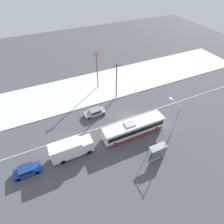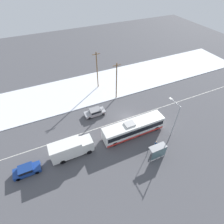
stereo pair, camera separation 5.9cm
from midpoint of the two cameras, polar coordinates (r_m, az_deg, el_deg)
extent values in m
plane|color=#4C4C51|center=(36.28, 5.19, -2.04)|extent=(120.00, 120.00, 0.00)
cube|color=silver|center=(45.63, -2.90, 8.92)|extent=(80.00, 13.08, 0.12)
cube|color=silver|center=(36.28, 5.19, -2.03)|extent=(60.00, 0.12, 0.00)
cube|color=white|center=(32.42, 6.96, -5.15)|extent=(11.74, 2.55, 2.60)
cube|color=black|center=(32.19, 7.00, -4.78)|extent=(11.27, 2.57, 0.99)
cube|color=red|center=(33.22, 6.81, -6.38)|extent=(11.62, 2.57, 0.47)
cube|color=#B2B2B2|center=(31.05, 5.76, -3.91)|extent=(1.80, 1.40, 0.24)
cylinder|color=black|center=(34.58, 14.21, -5.21)|extent=(1.00, 0.28, 1.00)
cylinder|color=black|center=(35.74, 12.15, -2.78)|extent=(1.00, 0.28, 1.00)
cylinder|color=black|center=(31.24, 0.92, -10.33)|extent=(1.00, 0.28, 1.00)
cylinder|color=black|center=(32.52, -0.79, -7.42)|extent=(1.00, 0.28, 1.00)
cube|color=silver|center=(29.78, -14.83, -11.81)|extent=(5.05, 2.30, 2.77)
cube|color=silver|center=(30.23, -8.31, -10.17)|extent=(1.90, 2.19, 2.16)
cube|color=black|center=(30.01, -6.69, -9.12)|extent=(0.06, 1.96, 0.95)
cylinder|color=black|center=(30.55, -7.48, -12.85)|extent=(0.90, 0.26, 0.90)
cylinder|color=black|center=(31.73, -8.69, -10.03)|extent=(0.90, 0.26, 0.90)
cylinder|color=black|center=(30.36, -15.78, -15.39)|extent=(0.90, 0.26, 0.90)
cylinder|color=black|center=(31.55, -16.61, -12.43)|extent=(0.90, 0.26, 0.90)
cube|color=#9E9EA3|center=(36.70, -5.68, -0.25)|extent=(4.35, 1.80, 0.65)
cube|color=gray|center=(36.31, -5.59, 0.50)|extent=(2.26, 1.66, 0.57)
cube|color=black|center=(36.31, -5.59, 0.51)|extent=(2.08, 1.69, 0.46)
cylinder|color=black|center=(36.03, -7.42, -1.96)|extent=(0.64, 0.22, 0.64)
cylinder|color=black|center=(37.14, -8.21, -0.39)|extent=(0.64, 0.22, 0.64)
cylinder|color=black|center=(36.68, -2.93, -0.58)|extent=(0.64, 0.22, 0.64)
cylinder|color=black|center=(37.77, -3.84, 0.92)|extent=(0.64, 0.22, 0.64)
cube|color=navy|center=(31.29, -25.95, -16.86)|extent=(4.01, 1.80, 0.66)
cube|color=navy|center=(30.83, -26.49, -16.31)|extent=(2.09, 1.66, 0.55)
cube|color=black|center=(30.82, -26.49, -16.30)|extent=(1.92, 1.69, 0.44)
cylinder|color=black|center=(30.80, -23.27, -17.70)|extent=(0.64, 0.22, 0.64)
cylinder|color=black|center=(31.69, -23.61, -15.34)|extent=(0.64, 0.22, 0.64)
cylinder|color=black|center=(31.35, -28.28, -18.85)|extent=(0.64, 0.22, 0.64)
cylinder|color=black|center=(32.23, -28.42, -16.49)|extent=(0.64, 0.22, 0.64)
cylinder|color=#23232D|center=(31.91, 13.79, -10.90)|extent=(0.12, 0.12, 0.79)
cylinder|color=#23232D|center=(32.01, 14.15, -10.74)|extent=(0.12, 0.12, 0.79)
cube|color=#19478C|center=(31.40, 14.19, -10.04)|extent=(0.41, 0.22, 0.65)
sphere|color=tan|center=(31.04, 14.34, -9.52)|extent=(0.27, 0.27, 0.27)
cylinder|color=#19478C|center=(31.30, 13.79, -10.25)|extent=(0.10, 0.10, 0.62)
cylinder|color=#19478C|center=(31.54, 14.56, -9.90)|extent=(0.10, 0.10, 0.62)
cube|color=gray|center=(29.48, 14.78, -10.97)|extent=(2.93, 1.20, 0.06)
cube|color=slate|center=(30.18, 15.02, -13.08)|extent=(2.81, 0.04, 2.16)
cylinder|color=#474C51|center=(30.05, 11.51, -12.58)|extent=(0.08, 0.08, 2.34)
cylinder|color=#474C51|center=(31.31, 15.92, -10.56)|extent=(0.08, 0.08, 2.34)
cylinder|color=#474C51|center=(29.59, 12.71, -14.16)|extent=(0.08, 0.08, 2.34)
cylinder|color=#474C51|center=(30.88, 17.16, -12.03)|extent=(0.08, 0.08, 2.34)
cylinder|color=#9EA3A8|center=(32.50, 19.93, -2.93)|extent=(0.14, 0.14, 7.07)
cylinder|color=#9EA3A8|center=(30.93, 20.00, 2.91)|extent=(0.10, 2.44, 0.10)
cube|color=silver|center=(31.62, 18.60, 4.13)|extent=(0.36, 0.60, 0.16)
cylinder|color=brown|center=(38.71, 1.39, 9.86)|extent=(0.24, 0.24, 8.85)
cube|color=brown|center=(36.71, 1.50, 15.00)|extent=(1.80, 0.12, 0.12)
cylinder|color=brown|center=(42.51, -4.94, 13.26)|extent=(0.24, 0.24, 9.21)
cube|color=brown|center=(40.65, -5.30, 18.29)|extent=(1.80, 0.12, 0.12)
camera|label=1|loc=(0.03, -90.05, -0.04)|focal=28.00mm
camera|label=2|loc=(0.03, 89.95, 0.04)|focal=28.00mm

